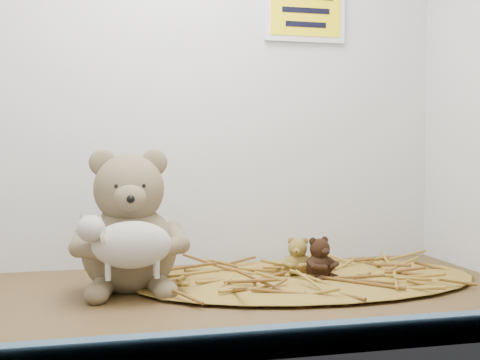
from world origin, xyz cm
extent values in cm
cube|color=#462F18|center=(0.00, 0.00, 0.00)|extent=(120.00, 60.00, 0.40)
cube|color=silver|center=(0.00, 30.00, 45.00)|extent=(120.00, 0.40, 90.00)
cube|color=#3D5A75|center=(0.00, -28.80, 1.80)|extent=(119.28, 2.20, 3.60)
ellipsoid|color=brown|center=(23.61, 8.44, 0.63)|extent=(65.53, 38.05, 1.27)
cube|color=yellow|center=(30.00, 29.40, 55.00)|extent=(16.00, 1.20, 11.00)
camera|label=1|loc=(-14.09, -96.99, 24.93)|focal=45.00mm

